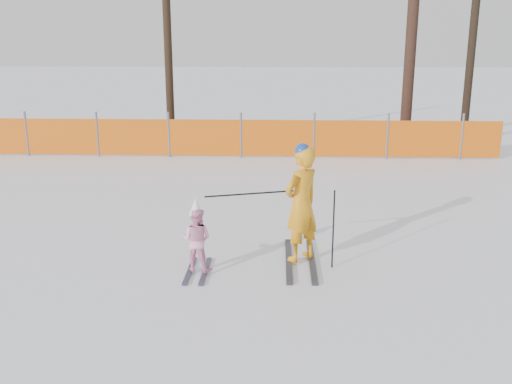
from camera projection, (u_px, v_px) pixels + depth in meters
ground at (255, 268)px, 8.20m from camera, size 120.00×120.00×0.00m
adult at (301, 204)px, 8.21m from camera, size 0.72×1.71×1.78m
child at (197, 239)px, 7.94m from camera, size 0.52×0.96×1.09m
ski_poles at (290, 211)px, 8.02m from camera, size 1.81×0.40×1.15m
safety_fence at (186, 137)px, 15.74m from camera, size 17.09×0.06×1.25m
tree_trunks at (370, 48)px, 16.65m from camera, size 9.23×1.06×6.21m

